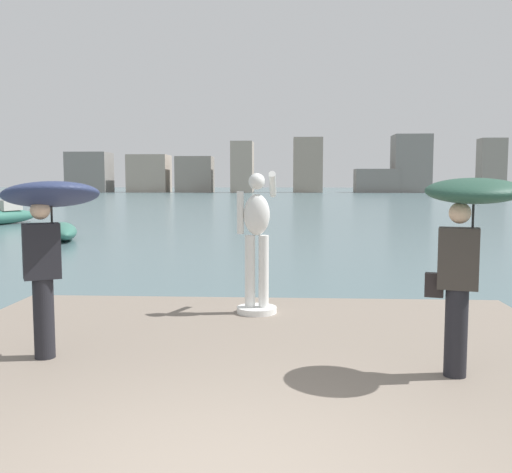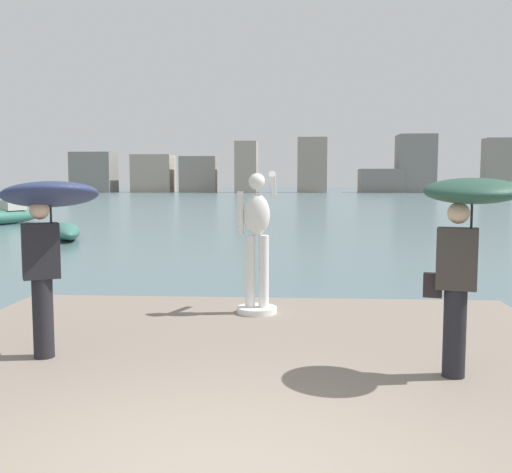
{
  "view_description": "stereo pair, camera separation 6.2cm",
  "coord_description": "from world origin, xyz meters",
  "px_view_note": "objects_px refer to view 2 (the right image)",
  "views": [
    {
      "loc": [
        0.45,
        -3.41,
        2.32
      ],
      "look_at": [
        0.0,
        4.72,
        1.55
      ],
      "focal_mm": 40.39,
      "sensor_mm": 36.0,
      "label": 1
    },
    {
      "loc": [
        0.52,
        -3.41,
        2.32
      ],
      "look_at": [
        0.0,
        4.72,
        1.55
      ],
      "focal_mm": 40.39,
      "sensor_mm": 36.0,
      "label": 2
    }
  ],
  "objects_px": {
    "boat_near": "(8,215)",
    "boat_mid": "(66,231)",
    "statue_white_figure": "(257,245)",
    "onlooker_left": "(48,218)",
    "onlooker_right": "(466,225)"
  },
  "relations": [
    {
      "from": "boat_near",
      "to": "boat_mid",
      "type": "xyz_separation_m",
      "value": [
        6.49,
        -7.92,
        -0.15
      ]
    },
    {
      "from": "onlooker_right",
      "to": "onlooker_left",
      "type": "bearing_deg",
      "value": 174.5
    },
    {
      "from": "boat_mid",
      "to": "onlooker_left",
      "type": "bearing_deg",
      "value": -68.66
    },
    {
      "from": "boat_near",
      "to": "onlooker_left",
      "type": "bearing_deg",
      "value": -62.14
    },
    {
      "from": "boat_near",
      "to": "boat_mid",
      "type": "height_order",
      "value": "boat_near"
    },
    {
      "from": "onlooker_left",
      "to": "onlooker_right",
      "type": "bearing_deg",
      "value": -5.5
    },
    {
      "from": "boat_near",
      "to": "statue_white_figure",
      "type": "bearing_deg",
      "value": -55.9
    },
    {
      "from": "statue_white_figure",
      "to": "boat_mid",
      "type": "height_order",
      "value": "statue_white_figure"
    },
    {
      "from": "statue_white_figure",
      "to": "onlooker_left",
      "type": "bearing_deg",
      "value": -133.64
    },
    {
      "from": "onlooker_left",
      "to": "boat_near",
      "type": "relative_size",
      "value": 0.39
    },
    {
      "from": "boat_mid",
      "to": "statue_white_figure",
      "type": "bearing_deg",
      "value": -59.08
    },
    {
      "from": "boat_near",
      "to": "boat_mid",
      "type": "bearing_deg",
      "value": -50.64
    },
    {
      "from": "onlooker_left",
      "to": "onlooker_right",
      "type": "distance_m",
      "value": 4.36
    },
    {
      "from": "onlooker_right",
      "to": "boat_mid",
      "type": "xyz_separation_m",
      "value": [
        -10.89,
        17.18,
        -1.58
      ]
    },
    {
      "from": "onlooker_right",
      "to": "boat_near",
      "type": "relative_size",
      "value": 0.39
    }
  ]
}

